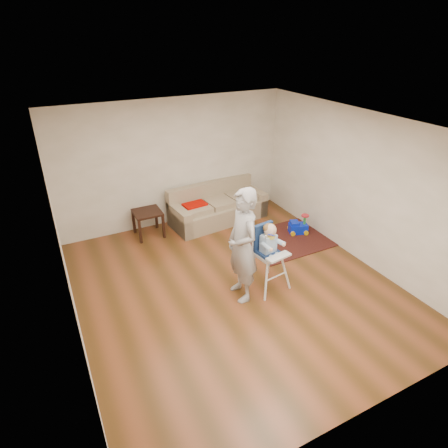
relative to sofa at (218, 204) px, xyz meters
name	(u,v)px	position (x,y,z in m)	size (l,w,h in m)	color
ground	(235,286)	(-0.82, -2.30, -0.41)	(5.50, 5.50, 0.00)	#4F3113
room_envelope	(220,172)	(-0.82, -1.77, 1.46)	(5.04, 5.52, 2.72)	beige
sofa	(218,204)	(0.00, 0.00, 0.00)	(2.22, 1.08, 0.83)	gray
side_table	(148,223)	(-1.59, 0.06, -0.14)	(0.55, 0.55, 0.55)	black
area_rug	(289,239)	(0.93, -1.42, -0.41)	(1.79, 1.34, 0.01)	black
ride_on_toy	(298,224)	(1.26, -1.29, -0.19)	(0.38, 0.27, 0.41)	#0926E2
toy_ball	(270,248)	(0.32, -1.64, -0.33)	(0.14, 0.14, 0.14)	#0926E2
high_chair	(268,257)	(-0.33, -2.55, 0.16)	(0.63, 0.63, 1.20)	silver
adult	(243,246)	(-0.84, -2.57, 0.53)	(0.69, 0.45, 1.88)	gray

